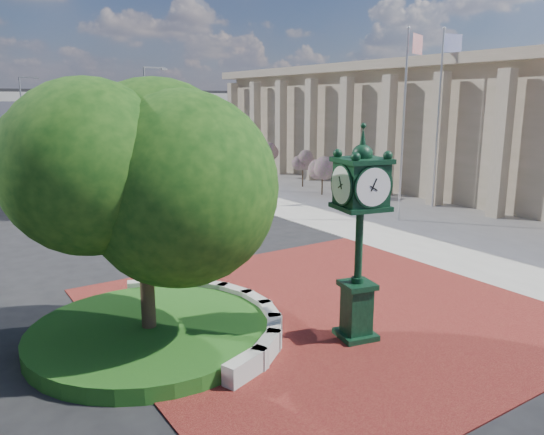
{
  "coord_description": "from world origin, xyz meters",
  "views": [
    {
      "loc": [
        -9.34,
        -12.28,
        6.06
      ],
      "look_at": [
        -0.24,
        1.5,
        2.39
      ],
      "focal_mm": 35.0,
      "sensor_mm": 36.0,
      "label": 1
    }
  ],
  "objects": [
    {
      "name": "plaza",
      "position": [
        0.0,
        -1.0,
        0.02
      ],
      "size": [
        12.0,
        12.0,
        0.04
      ],
      "primitive_type": "cube",
      "color": "maroon",
      "rests_on": "ground"
    },
    {
      "name": "flagpole_a",
      "position": [
        10.7,
        6.27,
        4.86
      ],
      "size": [
        1.43,
        0.54,
        9.49
      ],
      "color": "silver",
      "rests_on": "ground"
    },
    {
      "name": "tree_street",
      "position": [
        -4.0,
        18.0,
        3.24
      ],
      "size": [
        4.4,
        4.4,
        5.45
      ],
      "color": "#38281C",
      "rests_on": "ground"
    },
    {
      "name": "tree_planter",
      "position": [
        -5.0,
        0.0,
        3.72
      ],
      "size": [
        5.2,
        5.2,
        6.33
      ],
      "color": "#38281C",
      "rests_on": "ground"
    },
    {
      "name": "shrub_mid",
      "position": [
        13.01,
        17.61,
        1.59
      ],
      "size": [
        1.2,
        1.2,
        2.2
      ],
      "color": "#38281C",
      "rests_on": "ground"
    },
    {
      "name": "shrub_far",
      "position": [
        13.59,
        23.25,
        1.59
      ],
      "size": [
        1.2,
        1.2,
        2.2
      ],
      "color": "#38281C",
      "rests_on": "ground"
    },
    {
      "name": "planter_wall",
      "position": [
        -2.71,
        -0.0,
        0.27
      ],
      "size": [
        2.96,
        6.77,
        0.54
      ],
      "color": "#9E9B93",
      "rests_on": "ground"
    },
    {
      "name": "ground",
      "position": [
        0.0,
        0.0,
        0.0
      ],
      "size": [
        200.0,
        200.0,
        0.0
      ],
      "primitive_type": "plane",
      "color": "black",
      "rests_on": "ground"
    },
    {
      "name": "grass_bed",
      "position": [
        -5.0,
        0.0,
        0.2
      ],
      "size": [
        6.1,
        6.1,
        0.4
      ],
      "primitive_type": "cylinder",
      "color": "#1A4313",
      "rests_on": "ground"
    },
    {
      "name": "shrub_near",
      "position": [
        12.07,
        14.25,
        1.59
      ],
      "size": [
        1.2,
        1.2,
        2.2
      ],
      "color": "#38281C",
      "rests_on": "ground"
    },
    {
      "name": "parked_car",
      "position": [
        2.47,
        35.17,
        0.73
      ],
      "size": [
        2.33,
        4.48,
        1.45
      ],
      "primitive_type": "imported",
      "rotation": [
        0.0,
        0.0,
        -0.15
      ],
      "color": "#530B0F",
      "rests_on": "ground"
    },
    {
      "name": "post_clock",
      "position": [
        -0.49,
        -2.82,
        2.99
      ],
      "size": [
        1.31,
        1.31,
        5.44
      ],
      "color": "black",
      "rests_on": "ground"
    },
    {
      "name": "flagpole_b",
      "position": [
        15.0,
        7.71,
        5.09
      ],
      "size": [
        1.55,
        0.18,
        9.94
      ],
      "color": "silver",
      "rests_on": "ground"
    },
    {
      "name": "street_lamp_far",
      "position": [
        -0.58,
        44.27,
        4.82
      ],
      "size": [
        1.84,
        0.43,
        8.23
      ],
      "color": "slate",
      "rests_on": "ground"
    },
    {
      "name": "street_lamp_near",
      "position": [
        4.46,
        24.57,
        4.89
      ],
      "size": [
        1.87,
        0.36,
        8.35
      ],
      "color": "slate",
      "rests_on": "ground"
    },
    {
      "name": "sidewalk",
      "position": [
        16.0,
        10.0,
        0.02
      ],
      "size": [
        20.0,
        50.0,
        0.04
      ],
      "primitive_type": "cube",
      "color": "#9E9B93",
      "rests_on": "ground"
    },
    {
      "name": "civic_building",
      "position": [
        23.6,
        12.0,
        4.33
      ],
      "size": [
        17.35,
        44.0,
        8.6
      ],
      "color": "tan",
      "rests_on": "ground"
    }
  ]
}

